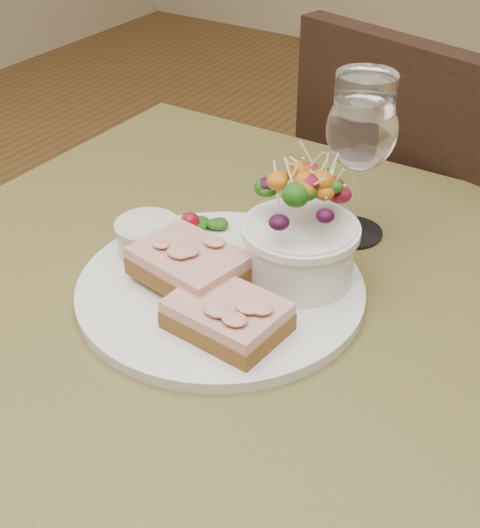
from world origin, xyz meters
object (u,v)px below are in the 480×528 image
Objects in this scene: cafe_table at (235,394)px; salad_bowl at (301,227)px; dinner_plate at (221,289)px; sandwich_back at (189,265)px; sandwich_front at (227,316)px; ramekin at (148,236)px; wine_glass at (362,134)px; chair_far at (438,350)px.

salad_bowl is (0.03, 0.08, 0.17)m from cafe_table.
sandwich_back is (-0.03, -0.02, 0.03)m from dinner_plate.
dinner_plate is 2.45× the size of sandwich_back.
sandwich_back reaches higher than dinner_plate.
sandwich_front is (0.01, -0.03, 0.13)m from cafe_table.
sandwich_back is 0.08m from ramekin.
sandwich_front is 0.86× the size of salad_bowl.
salad_bowl reaches higher than sandwich_back.
wine_glass reaches higher than cafe_table.
sandwich_front is at bearing -97.76° from salad_bowl.
wine_glass reaches higher than sandwich_back.
wine_glass is (0.02, 0.23, 0.10)m from sandwich_front.
sandwich_front reaches higher than dinner_plate.
salad_bowl is at bearing 42.30° from dinner_plate.
ramekin reaches higher than sandwich_front.
chair_far is 7.59× the size of sandwich_back.
sandwich_back is at bearing -114.46° from wine_glass.
chair_far is 0.80m from sandwich_front.
sandwich_back is (-0.07, 0.04, 0.01)m from sandwich_front.
wine_glass is at bearing 46.61° from ramekin.
sandwich_front is 0.16m from ramekin.
wine_glass is at bearing 90.82° from sandwich_front.
ramekin is at bearing 171.26° from sandwich_back.
sandwich_back is (-0.11, -0.60, 0.49)m from chair_far.
chair_far is 0.78m from ramekin.
sandwich_front is 0.12m from salad_bowl.
sandwich_back is 0.93× the size of salad_bowl.
sandwich_front is at bearing -69.40° from cafe_table.
cafe_table is 0.89× the size of chair_far.
dinner_plate is 4.55× the size of ramekin.
salad_bowl reaches higher than cafe_table.
chair_far is at bearing 86.22° from wine_glass.
sandwich_front reaches higher than cafe_table.
cafe_table is 6.75× the size of sandwich_back.
ramekin is at bearing 175.28° from dinner_plate.
cafe_table is 2.75× the size of dinner_plate.
cafe_table is 6.30× the size of salad_bowl.
chair_far is at bearing 71.98° from ramekin.
dinner_plate is at bearing 134.19° from sandwich_front.
chair_far is 7.09× the size of salad_bowl.
cafe_table is at bearing 115.65° from sandwich_front.
cafe_table is 0.19m from ramekin.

